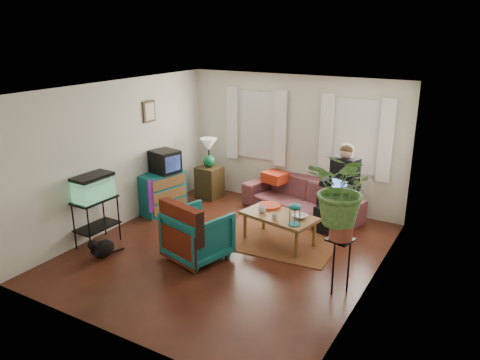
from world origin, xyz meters
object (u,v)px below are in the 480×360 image
Objects in this scene: dresser at (162,192)px; armchair at (198,232)px; side_table at (209,182)px; coffee_table at (279,229)px; sofa at (302,192)px; aquarium_stand at (97,222)px; plant_stand at (338,265)px.

dresser is 2.11m from armchair.
side_table reaches higher than coffee_table.
aquarium_stand is at bearing -115.02° from sofa.
aquarium_stand is 0.92× the size of armchair.
side_table is 1.19m from dresser.
side_table is at bearing -45.27° from armchair.
armchair reaches higher than aquarium_stand.
plant_stand is (3.92, 0.59, -0.01)m from aquarium_stand.
sofa is 2.06m from side_table.
sofa is 2.76m from plant_stand.
sofa is 2.69m from dresser.
dresser is (-0.34, -1.13, 0.06)m from side_table.
side_table is 4.20m from plant_stand.
dresser is 1.68m from aquarium_stand.
aquarium_stand is (-0.01, -1.68, 0.00)m from dresser.
sofa is 3.77m from aquarium_stand.
coffee_table is 1.55× the size of plant_stand.
dresser is at bearing -171.18° from coffee_table.
dresser reaches higher than side_table.
side_table is 0.86× the size of plant_stand.
armchair is (-0.69, -2.46, -0.02)m from sofa.
dresser is 4.06m from plant_stand.
plant_stand is (1.52, -2.31, -0.06)m from sofa.
armchair is at bearing -23.12° from dresser.
sofa reaches higher than plant_stand.
sofa is at bearing 39.84° from dresser.
plant_stand is at bearing -2.75° from dresser.
plant_stand is (2.20, 0.15, -0.04)m from armchair.
sofa reaches higher than side_table.
armchair reaches higher than coffee_table.
dresser is 0.73× the size of coffee_table.
sofa reaches higher than dresser.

